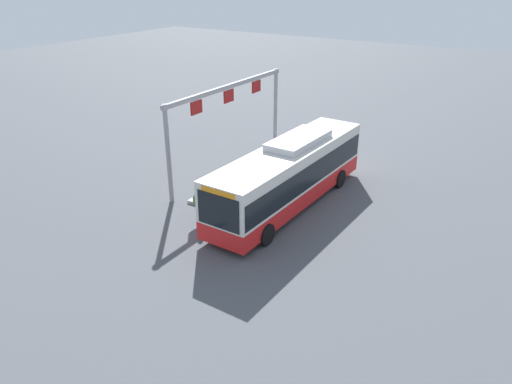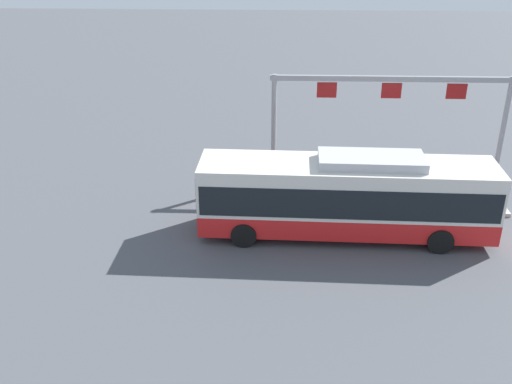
# 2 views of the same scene
# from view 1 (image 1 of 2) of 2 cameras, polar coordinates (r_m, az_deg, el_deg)

# --- Properties ---
(ground_plane) EXTENTS (120.00, 120.00, 0.00)m
(ground_plane) POSITION_cam_1_polar(r_m,az_deg,el_deg) (25.44, 3.77, -1.49)
(ground_plane) COLOR #4C4F54
(platform_curb) EXTENTS (10.00, 2.80, 0.16)m
(platform_curb) POSITION_cam_1_polar(r_m,az_deg,el_deg) (28.68, 0.56, 1.89)
(platform_curb) COLOR #B2ADA3
(platform_curb) RESTS_ON ground
(bus_main) EXTENTS (11.63, 2.92, 3.46)m
(bus_main) POSITION_cam_1_polar(r_m,az_deg,el_deg) (24.70, 3.90, 2.29)
(bus_main) COLOR red
(bus_main) RESTS_ON ground
(person_boarding) EXTENTS (0.36, 0.54, 1.67)m
(person_boarding) POSITION_cam_1_polar(r_m,az_deg,el_deg) (24.35, -5.73, -0.50)
(person_boarding) COLOR #476B4C
(person_boarding) RESTS_ON ground
(person_waiting_near) EXTENTS (0.54, 0.61, 1.67)m
(person_waiting_near) POSITION_cam_1_polar(r_m,az_deg,el_deg) (25.42, -4.19, 1.09)
(person_waiting_near) COLOR slate
(person_waiting_near) RESTS_ON platform_curb
(person_waiting_mid) EXTENTS (0.51, 0.60, 1.67)m
(person_waiting_mid) POSITION_cam_1_polar(r_m,az_deg,el_deg) (23.44, -6.49, -1.59)
(person_waiting_mid) COLOR slate
(person_waiting_mid) RESTS_ON ground
(person_waiting_far) EXTENTS (0.52, 0.60, 1.67)m
(person_waiting_far) POSITION_cam_1_polar(r_m,az_deg,el_deg) (26.06, -2.75, 1.74)
(person_waiting_far) COLOR #334C8C
(person_waiting_far) RESTS_ON platform_curb
(platform_sign_gantry) EXTENTS (11.06, 0.24, 5.20)m
(platform_sign_gantry) POSITION_cam_1_polar(r_m,az_deg,el_deg) (28.70, -3.17, 9.81)
(platform_sign_gantry) COLOR gray
(platform_sign_gantry) RESTS_ON ground
(trash_bin) EXTENTS (0.52, 0.52, 0.90)m
(trash_bin) POSITION_cam_1_polar(r_m,az_deg,el_deg) (31.33, 4.14, 4.89)
(trash_bin) COLOR #2D5133
(trash_bin) RESTS_ON platform_curb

